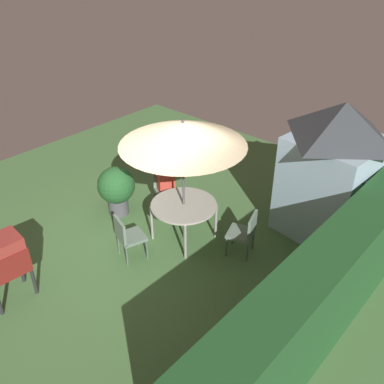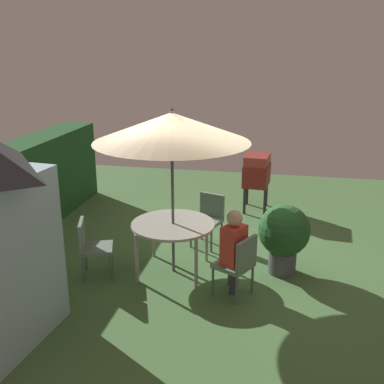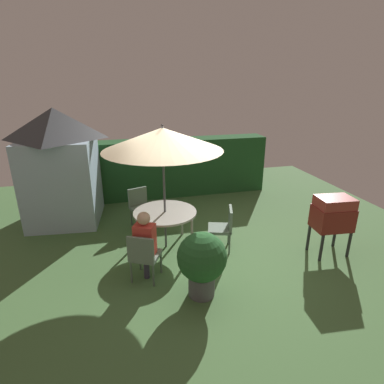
# 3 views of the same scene
# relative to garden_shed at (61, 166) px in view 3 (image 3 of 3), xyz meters

# --- Properties ---
(ground_plane) EXTENTS (11.00, 11.00, 0.00)m
(ground_plane) POSITION_rel_garden_shed_xyz_m (2.66, -2.33, -1.38)
(ground_plane) COLOR #47703D
(hedge_backdrop) EXTENTS (6.04, 0.70, 1.67)m
(hedge_backdrop) POSITION_rel_garden_shed_xyz_m (2.66, 1.17, -0.55)
(hedge_backdrop) COLOR #1E4C23
(hedge_backdrop) RESTS_ON ground
(garden_shed) EXTENTS (1.82, 1.82, 2.71)m
(garden_shed) POSITION_rel_garden_shed_xyz_m (0.00, 0.00, 0.00)
(garden_shed) COLOR #9EBCD1
(garden_shed) RESTS_ON ground
(patio_table) EXTENTS (1.27, 1.27, 0.80)m
(patio_table) POSITION_rel_garden_shed_xyz_m (2.14, -1.92, -0.65)
(patio_table) COLOR #B2ADA3
(patio_table) RESTS_ON ground
(patio_umbrella) EXTENTS (2.27, 2.27, 2.53)m
(patio_umbrella) POSITION_rel_garden_shed_xyz_m (2.14, -1.92, 0.87)
(patio_umbrella) COLOR #4C4C51
(patio_umbrella) RESTS_ON ground
(bbq_grill) EXTENTS (0.74, 0.56, 1.20)m
(bbq_grill) POSITION_rel_garden_shed_xyz_m (5.23, -2.97, -0.54)
(bbq_grill) COLOR maroon
(bbq_grill) RESTS_ON ground
(chair_near_shed) EXTENTS (0.62, 0.62, 0.90)m
(chair_near_shed) POSITION_rel_garden_shed_xyz_m (1.59, -2.98, -0.86)
(chair_near_shed) COLOR slate
(chair_near_shed) RESTS_ON ground
(chair_far_side) EXTENTS (0.58, 0.58, 0.90)m
(chair_far_side) POSITION_rel_garden_shed_xyz_m (3.27, -2.28, -0.86)
(chair_far_side) COLOR slate
(chair_far_side) RESTS_ON ground
(chair_toward_hedge) EXTENTS (0.59, 0.59, 0.90)m
(chair_toward_hedge) POSITION_rel_garden_shed_xyz_m (1.74, -0.74, -0.86)
(chair_toward_hedge) COLOR slate
(chair_toward_hedge) RESTS_ON ground
(potted_plant_by_shed) EXTENTS (0.79, 0.79, 1.09)m
(potted_plant_by_shed) POSITION_rel_garden_shed_xyz_m (2.44, -3.57, -0.75)
(potted_plant_by_shed) COLOR #4C4C51
(potted_plant_by_shed) RESTS_ON ground
(person_in_red) EXTENTS (0.41, 0.37, 1.26)m
(person_in_red) POSITION_rel_garden_shed_xyz_m (1.63, -2.90, -0.60)
(person_in_red) COLOR #CC3D33
(person_in_red) RESTS_ON ground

